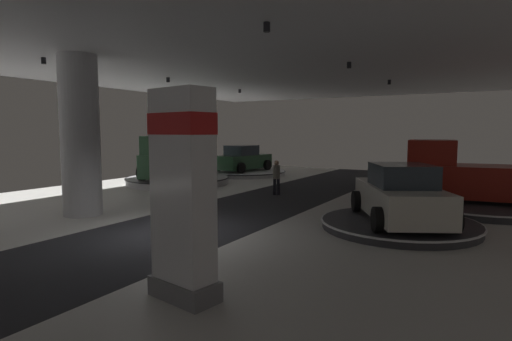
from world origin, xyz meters
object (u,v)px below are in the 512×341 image
Objects in this scene: column_left at (80,136)px; display_platform_far_left at (178,180)px; brand_sign_pylon at (183,192)px; pickup_truck_far_right at (470,176)px; display_car_deep_left at (243,159)px; display_car_mid_right at (400,196)px; display_platform_far_right at (478,204)px; pickup_truck_far_left at (175,161)px; display_platform_deep_left at (243,172)px; visitor_walking_near at (276,175)px; display_platform_mid_right at (399,224)px.

column_left reaches higher than display_platform_far_left.
pickup_truck_far_right is (3.82, 12.09, -0.67)m from brand_sign_pylon.
display_car_mid_right is at bearing -41.06° from display_car_deep_left.
pickup_truck_far_left reaches higher than display_platform_far_right.
visitor_walking_near is at bearing -48.06° from display_platform_deep_left.
brand_sign_pylon reaches higher than display_platform_mid_right.
brand_sign_pylon reaches higher than display_car_mid_right.
display_platform_far_left is (-14.40, -0.18, -1.01)m from pickup_truck_far_right.
display_car_mid_right is (12.20, -10.66, 0.86)m from display_platform_deep_left.
column_left is at bearing -144.31° from pickup_truck_far_right.
display_platform_far_right is 3.69× the size of visitor_walking_near.
display_platform_far_right is (14.12, -5.64, -0.88)m from display_car_deep_left.
display_car_deep_left is 5.95m from display_platform_far_left.
display_platform_deep_left is 16.22m from display_car_mid_right.
display_platform_far_left reaches higher than display_platform_deep_left.
display_platform_mid_right is 2.90× the size of visitor_walking_near.
display_car_deep_left is at bearing 138.94° from display_car_mid_right.
display_platform_deep_left is at bearing 98.94° from column_left.
pickup_truck_far_left is (-2.71, 7.84, -1.44)m from column_left.
display_platform_far_right is 1.03× the size of pickup_truck_far_left.
display_platform_mid_right is at bearing 18.84° from column_left.
display_platform_far_left is (-0.60, -5.89, 0.05)m from display_platform_deep_left.
display_platform_far_right is 1.29× the size of display_car_mid_right.
pickup_truck_far_right is (13.80, -5.71, 1.06)m from display_platform_deep_left.
display_car_deep_left reaches higher than display_platform_far_left.
display_platform_deep_left is 14.97m from pickup_truck_far_right.
display_platform_far_right is 1.11m from pickup_truck_far_right.
column_left is 8.68m from brand_sign_pylon.
pickup_truck_far_right is 14.44m from display_platform_far_left.
display_platform_far_left is at bearing 159.64° from display_platform_mid_right.
pickup_truck_far_right reaches higher than display_platform_mid_right.
display_platform_mid_right is at bearing -41.11° from display_platform_deep_left.
visitor_walking_near is at bearing -6.82° from display_platform_far_left.
display_platform_deep_left is 15.21m from display_platform_far_right.
visitor_walking_near is at bearing -4.27° from pickup_truck_far_left.
display_platform_far_right is (11.91, 8.37, -2.59)m from column_left.
visitor_walking_near is at bearing 147.40° from display_platform_mid_right.
display_platform_far_right is 1.03× the size of display_platform_far_left.
visitor_walking_near is (-6.20, 3.98, -0.11)m from display_car_mid_right.
visitor_walking_near is (6.01, -6.65, -0.13)m from display_car_deep_left.
display_platform_far_left reaches higher than display_platform_far_right.
display_platform_far_right is at bearing 7.10° from visitor_walking_near.
display_platform_far_left is at bearing 108.63° from pickup_truck_far_left.
column_left is at bearing -161.16° from display_platform_mid_right.
pickup_truck_far_right is at bearing 0.71° from display_platform_far_left.
pickup_truck_far_left reaches higher than pickup_truck_far_right.
display_car_deep_left is at bearing 85.42° from pickup_truck_far_left.
pickup_truck_far_right reaches higher than display_platform_far_right.
brand_sign_pylon is 0.66× the size of pickup_truck_far_right.
brand_sign_pylon is 16.02m from display_platform_far_left.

